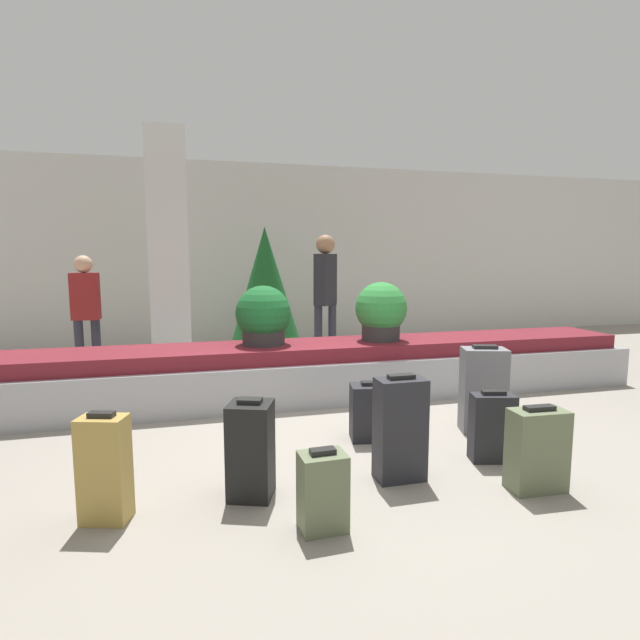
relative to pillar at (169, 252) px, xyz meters
name	(u,v)px	position (x,y,z in m)	size (l,w,h in m)	color
ground_plane	(365,444)	(1.61, -3.31, -1.60)	(18.00, 18.00, 0.00)	gray
back_wall	(265,253)	(1.61, 2.13, 0.00)	(18.00, 0.06, 3.20)	beige
carousel	(320,371)	(1.61, -1.83, -1.31)	(7.39, 0.94, 0.60)	#9E9EA3
pillar	(169,252)	(0.00, 0.00, 0.00)	(0.51, 0.51, 3.20)	silver
suitcase_0	(400,429)	(1.62, -3.97, -1.24)	(0.33, 0.21, 0.74)	#232328
suitcase_1	(492,427)	(2.42, -3.86, -1.34)	(0.35, 0.24, 0.54)	#232328
suitcase_2	(537,450)	(2.43, -4.35, -1.33)	(0.38, 0.22, 0.57)	#5B6647
suitcase_3	(251,450)	(0.60, -3.96, -1.29)	(0.34, 0.34, 0.65)	black
suitcase_4	(323,491)	(0.94, -4.46, -1.37)	(0.27, 0.21, 0.47)	#5B6647
suitcase_5	(105,469)	(-0.26, -4.05, -1.28)	(0.31, 0.25, 0.66)	#A3843D
suitcase_6	(483,390)	(2.72, -3.27, -1.23)	(0.43, 0.34, 0.77)	slate
suitcase_7	(373,412)	(1.72, -3.21, -1.36)	(0.42, 0.32, 0.50)	#232328
potted_plant_0	(263,317)	(1.00, -1.78, -0.70)	(0.59, 0.59, 0.63)	#2D2D2D
potted_plant_1	(381,312)	(2.32, -1.84, -0.68)	(0.58, 0.58, 0.65)	#2D2D2D
traveler_0	(325,288)	(2.04, -0.48, -0.49)	(0.36, 0.35, 1.83)	#282833
traveler_1	(86,306)	(-1.02, -0.24, -0.69)	(0.34, 0.22, 1.55)	#282833
decorated_tree	(265,287)	(1.37, 0.52, -0.52)	(1.09, 1.09, 1.99)	#4C331E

